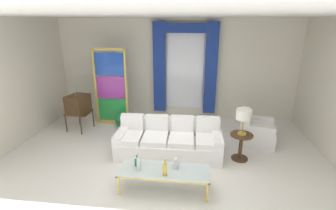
{
  "coord_description": "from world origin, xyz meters",
  "views": [
    {
      "loc": [
        0.71,
        -4.59,
        2.89
      ],
      "look_at": [
        0.03,
        0.9,
        1.05
      ],
      "focal_mm": 26.91,
      "sensor_mm": 36.0,
      "label": 1
    }
  ],
  "objects_px": {
    "bottle_crystal_tall": "(165,169)",
    "table_lamp_brass": "(244,115)",
    "armchair_white": "(254,132)",
    "peacock_figurine": "(121,121)",
    "vintage_tv": "(78,105)",
    "round_side_table": "(241,144)",
    "bottle_amber_squat": "(138,162)",
    "couch_white_long": "(169,141)",
    "bottle_blue_decanter": "(139,163)",
    "bottle_ruby_flask": "(176,165)",
    "coffee_table": "(164,171)",
    "stained_glass_divider": "(111,89)"
  },
  "relations": [
    {
      "from": "bottle_blue_decanter",
      "to": "couch_white_long",
      "type": "bearing_deg",
      "value": 75.09
    },
    {
      "from": "peacock_figurine",
      "to": "vintage_tv",
      "type": "bearing_deg",
      "value": -169.61
    },
    {
      "from": "coffee_table",
      "to": "vintage_tv",
      "type": "xyz_separation_m",
      "value": [
        -2.7,
        2.37,
        0.35
      ]
    },
    {
      "from": "round_side_table",
      "to": "coffee_table",
      "type": "bearing_deg",
      "value": -140.12
    },
    {
      "from": "peacock_figurine",
      "to": "table_lamp_brass",
      "type": "distance_m",
      "value": 3.45
    },
    {
      "from": "armchair_white",
      "to": "table_lamp_brass",
      "type": "distance_m",
      "value": 1.23
    },
    {
      "from": "coffee_table",
      "to": "stained_glass_divider",
      "type": "relative_size",
      "value": 0.73
    },
    {
      "from": "bottle_amber_squat",
      "to": "bottle_ruby_flask",
      "type": "height_order",
      "value": "bottle_ruby_flask"
    },
    {
      "from": "bottle_amber_squat",
      "to": "table_lamp_brass",
      "type": "xyz_separation_m",
      "value": [
        2.0,
        1.17,
        0.55
      ]
    },
    {
      "from": "armchair_white",
      "to": "table_lamp_brass",
      "type": "relative_size",
      "value": 1.65
    },
    {
      "from": "vintage_tv",
      "to": "bottle_ruby_flask",
      "type": "bearing_deg",
      "value": -38.36
    },
    {
      "from": "bottle_crystal_tall",
      "to": "vintage_tv",
      "type": "bearing_deg",
      "value": 137.19
    },
    {
      "from": "bottle_blue_decanter",
      "to": "bottle_crystal_tall",
      "type": "relative_size",
      "value": 1.02
    },
    {
      "from": "coffee_table",
      "to": "bottle_crystal_tall",
      "type": "xyz_separation_m",
      "value": [
        0.04,
        -0.17,
        0.16
      ]
    },
    {
      "from": "bottle_blue_decanter",
      "to": "stained_glass_divider",
      "type": "distance_m",
      "value": 3.35
    },
    {
      "from": "couch_white_long",
      "to": "bottle_ruby_flask",
      "type": "relative_size",
      "value": 11.21
    },
    {
      "from": "table_lamp_brass",
      "to": "vintage_tv",
      "type": "bearing_deg",
      "value": 165.25
    },
    {
      "from": "armchair_white",
      "to": "peacock_figurine",
      "type": "bearing_deg",
      "value": 172.84
    },
    {
      "from": "bottle_ruby_flask",
      "to": "stained_glass_divider",
      "type": "xyz_separation_m",
      "value": [
        -2.14,
        2.84,
        0.58
      ]
    },
    {
      "from": "coffee_table",
      "to": "vintage_tv",
      "type": "distance_m",
      "value": 3.61
    },
    {
      "from": "round_side_table",
      "to": "bottle_amber_squat",
      "type": "bearing_deg",
      "value": -149.71
    },
    {
      "from": "couch_white_long",
      "to": "bottle_blue_decanter",
      "type": "distance_m",
      "value": 1.45
    },
    {
      "from": "bottle_ruby_flask",
      "to": "peacock_figurine",
      "type": "relative_size",
      "value": 0.35
    },
    {
      "from": "peacock_figurine",
      "to": "bottle_ruby_flask",
      "type": "bearing_deg",
      "value": -54.65
    },
    {
      "from": "bottle_ruby_flask",
      "to": "stained_glass_divider",
      "type": "height_order",
      "value": "stained_glass_divider"
    },
    {
      "from": "table_lamp_brass",
      "to": "armchair_white",
      "type": "bearing_deg",
      "value": 62.0
    },
    {
      "from": "peacock_figurine",
      "to": "round_side_table",
      "type": "relative_size",
      "value": 1.01
    },
    {
      "from": "couch_white_long",
      "to": "vintage_tv",
      "type": "xyz_separation_m",
      "value": [
        -2.63,
        1.04,
        0.42
      ]
    },
    {
      "from": "armchair_white",
      "to": "peacock_figurine",
      "type": "height_order",
      "value": "armchair_white"
    },
    {
      "from": "bottle_blue_decanter",
      "to": "stained_glass_divider",
      "type": "bearing_deg",
      "value": 116.83
    },
    {
      "from": "bottle_crystal_tall",
      "to": "armchair_white",
      "type": "height_order",
      "value": "armchair_white"
    },
    {
      "from": "bottle_amber_squat",
      "to": "peacock_figurine",
      "type": "distance_m",
      "value": 2.72
    },
    {
      "from": "bottle_crystal_tall",
      "to": "vintage_tv",
      "type": "xyz_separation_m",
      "value": [
        -2.74,
        2.54,
        0.19
      ]
    },
    {
      "from": "peacock_figurine",
      "to": "couch_white_long",
      "type": "bearing_deg",
      "value": -39.6
    },
    {
      "from": "bottle_amber_squat",
      "to": "bottle_ruby_flask",
      "type": "distance_m",
      "value": 0.7
    },
    {
      "from": "armchair_white",
      "to": "bottle_crystal_tall",
      "type": "bearing_deg",
      "value": -130.1
    },
    {
      "from": "peacock_figurine",
      "to": "round_side_table",
      "type": "xyz_separation_m",
      "value": [
        3.08,
        -1.32,
        0.14
      ]
    },
    {
      "from": "couch_white_long",
      "to": "vintage_tv",
      "type": "height_order",
      "value": "vintage_tv"
    },
    {
      "from": "couch_white_long",
      "to": "armchair_white",
      "type": "xyz_separation_m",
      "value": [
        2.04,
        0.8,
        -0.02
      ]
    },
    {
      "from": "bottle_crystal_tall",
      "to": "table_lamp_brass",
      "type": "bearing_deg",
      "value": 44.12
    },
    {
      "from": "coffee_table",
      "to": "stained_glass_divider",
      "type": "bearing_deg",
      "value": 123.64
    },
    {
      "from": "bottle_crystal_tall",
      "to": "bottle_amber_squat",
      "type": "relative_size",
      "value": 1.53
    },
    {
      "from": "bottle_crystal_tall",
      "to": "round_side_table",
      "type": "relative_size",
      "value": 0.53
    },
    {
      "from": "bottle_blue_decanter",
      "to": "bottle_amber_squat",
      "type": "xyz_separation_m",
      "value": [
        -0.05,
        0.14,
        -0.06
      ]
    },
    {
      "from": "coffee_table",
      "to": "bottle_ruby_flask",
      "type": "bearing_deg",
      "value": 18.38
    },
    {
      "from": "bottle_amber_squat",
      "to": "vintage_tv",
      "type": "xyz_separation_m",
      "value": [
        -2.21,
        2.28,
        0.25
      ]
    },
    {
      "from": "couch_white_long",
      "to": "table_lamp_brass",
      "type": "height_order",
      "value": "table_lamp_brass"
    },
    {
      "from": "bottle_amber_squat",
      "to": "round_side_table",
      "type": "bearing_deg",
      "value": 30.29
    },
    {
      "from": "bottle_crystal_tall",
      "to": "peacock_figurine",
      "type": "relative_size",
      "value": 0.53
    },
    {
      "from": "bottle_crystal_tall",
      "to": "vintage_tv",
      "type": "relative_size",
      "value": 0.24
    }
  ]
}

